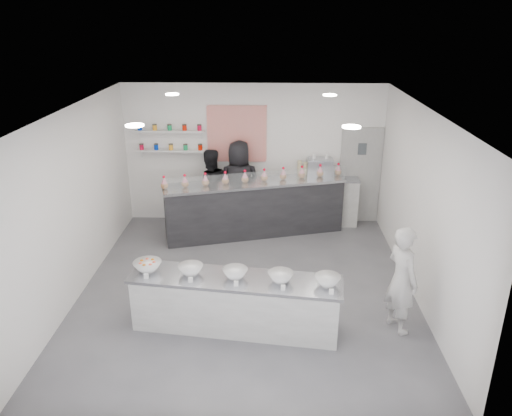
{
  "coord_description": "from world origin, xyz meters",
  "views": [
    {
      "loc": [
        0.37,
        -7.35,
        4.36
      ],
      "look_at": [
        0.13,
        0.4,
        1.29
      ],
      "focal_mm": 35.0,
      "sensor_mm": 36.0,
      "label": 1
    }
  ],
  "objects_px": {
    "prep_counter": "(236,303)",
    "espresso_ledge": "(325,201)",
    "back_bar": "(255,208)",
    "staff_left": "(210,188)",
    "woman_prep": "(402,280)",
    "staff_right": "(239,185)",
    "espresso_machine": "(320,169)"
  },
  "relations": [
    {
      "from": "prep_counter",
      "to": "woman_prep",
      "type": "relative_size",
      "value": 1.88
    },
    {
      "from": "espresso_ledge",
      "to": "staff_left",
      "type": "relative_size",
      "value": 0.82
    },
    {
      "from": "staff_left",
      "to": "espresso_ledge",
      "type": "bearing_deg",
      "value": 165.88
    },
    {
      "from": "back_bar",
      "to": "espresso_machine",
      "type": "relative_size",
      "value": 6.78
    },
    {
      "from": "back_bar",
      "to": "staff_left",
      "type": "relative_size",
      "value": 2.17
    },
    {
      "from": "woman_prep",
      "to": "staff_left",
      "type": "height_order",
      "value": "staff_left"
    },
    {
      "from": "espresso_machine",
      "to": "staff_right",
      "type": "xyz_separation_m",
      "value": [
        -1.7,
        -0.18,
        -0.31
      ]
    },
    {
      "from": "espresso_machine",
      "to": "woman_prep",
      "type": "height_order",
      "value": "woman_prep"
    },
    {
      "from": "prep_counter",
      "to": "espresso_ledge",
      "type": "xyz_separation_m",
      "value": [
        1.67,
        3.93,
        0.11
      ]
    },
    {
      "from": "staff_left",
      "to": "staff_right",
      "type": "distance_m",
      "value": 0.63
    },
    {
      "from": "back_bar",
      "to": "staff_right",
      "type": "bearing_deg",
      "value": 114.24
    },
    {
      "from": "staff_right",
      "to": "woman_prep",
      "type": "bearing_deg",
      "value": 120.67
    },
    {
      "from": "back_bar",
      "to": "woman_prep",
      "type": "distance_m",
      "value": 3.96
    },
    {
      "from": "woman_prep",
      "to": "staff_left",
      "type": "relative_size",
      "value": 0.95
    },
    {
      "from": "back_bar",
      "to": "espresso_machine",
      "type": "distance_m",
      "value": 1.63
    },
    {
      "from": "prep_counter",
      "to": "staff_left",
      "type": "xyz_separation_m",
      "value": [
        -0.8,
        3.75,
        0.44
      ]
    },
    {
      "from": "prep_counter",
      "to": "espresso_ledge",
      "type": "bearing_deg",
      "value": 74.52
    },
    {
      "from": "espresso_ledge",
      "to": "woman_prep",
      "type": "height_order",
      "value": "woman_prep"
    },
    {
      "from": "back_bar",
      "to": "woman_prep",
      "type": "bearing_deg",
      "value": -71.76
    },
    {
      "from": "espresso_ledge",
      "to": "staff_right",
      "type": "height_order",
      "value": "staff_right"
    },
    {
      "from": "woman_prep",
      "to": "staff_right",
      "type": "height_order",
      "value": "staff_right"
    },
    {
      "from": "prep_counter",
      "to": "back_bar",
      "type": "bearing_deg",
      "value": 94.65
    },
    {
      "from": "woman_prep",
      "to": "prep_counter",
      "type": "bearing_deg",
      "value": 68.05
    },
    {
      "from": "espresso_machine",
      "to": "staff_left",
      "type": "bearing_deg",
      "value": -175.57
    },
    {
      "from": "staff_right",
      "to": "prep_counter",
      "type": "bearing_deg",
      "value": 88.72
    },
    {
      "from": "staff_left",
      "to": "woman_prep",
      "type": "bearing_deg",
      "value": 112.33
    },
    {
      "from": "espresso_machine",
      "to": "staff_right",
      "type": "height_order",
      "value": "staff_right"
    },
    {
      "from": "espresso_ledge",
      "to": "staff_right",
      "type": "bearing_deg",
      "value": -174.4
    },
    {
      "from": "back_bar",
      "to": "woman_prep",
      "type": "xyz_separation_m",
      "value": [
        2.2,
        -3.28,
        0.24
      ]
    },
    {
      "from": "espresso_machine",
      "to": "staff_left",
      "type": "xyz_separation_m",
      "value": [
        -2.32,
        -0.18,
        -0.4
      ]
    },
    {
      "from": "espresso_ledge",
      "to": "staff_right",
      "type": "relative_size",
      "value": 0.75
    },
    {
      "from": "espresso_ledge",
      "to": "woman_prep",
      "type": "xyz_separation_m",
      "value": [
        0.7,
        -3.86,
        0.29
      ]
    }
  ]
}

